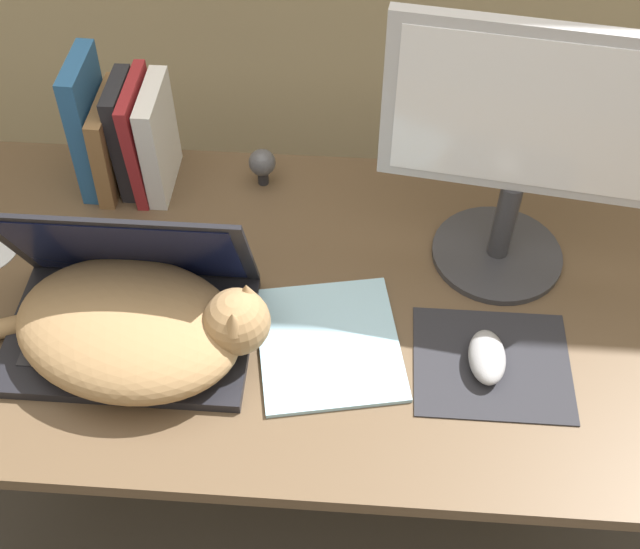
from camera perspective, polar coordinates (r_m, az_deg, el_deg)
name	(u,v)px	position (r m, az deg, el deg)	size (l,w,h in m)	color
desk	(300,325)	(1.38, -1.47, -3.59)	(1.32, 0.71, 0.72)	brown
laptop	(129,309)	(1.28, -13.40, -2.38)	(0.38, 0.25, 0.25)	black
cat	(138,327)	(1.24, -12.85, -3.64)	(0.49, 0.33, 0.14)	#99754C
external_monitor	(523,145)	(1.25, 14.27, 8.90)	(0.43, 0.22, 0.45)	#333338
mousepad	(492,364)	(1.27, 12.12, -6.22)	(0.24, 0.20, 0.00)	#232328
computer_mouse	(487,357)	(1.25, 11.79, -5.77)	(0.06, 0.10, 0.04)	#99999E
book_row	(124,135)	(1.49, -13.80, 9.62)	(0.16, 0.16, 0.26)	#285B93
notepad	(329,343)	(1.26, 0.64, -4.92)	(0.26, 0.28, 0.01)	#99C6E0
webcam	(262,164)	(1.49, -4.13, 7.87)	(0.05, 0.05, 0.07)	#232328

